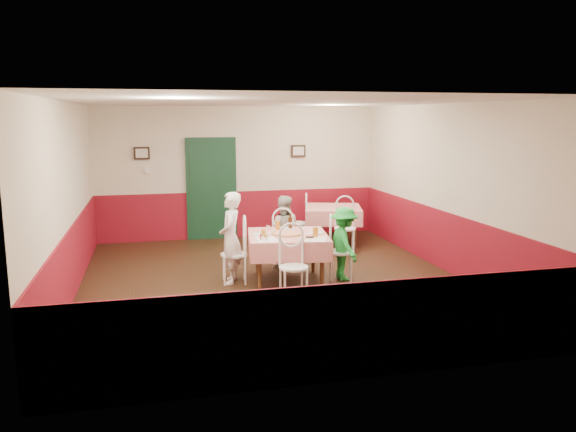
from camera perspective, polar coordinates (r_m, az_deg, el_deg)
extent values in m
plane|color=black|center=(8.97, -1.46, -6.67)|extent=(7.00, 7.00, 0.00)
plane|color=white|center=(8.60, -1.55, 11.51)|extent=(7.00, 7.00, 0.00)
cube|color=beige|center=(12.09, -5.00, 4.40)|extent=(6.00, 0.10, 2.80)
cube|color=beige|center=(5.35, 6.41, -2.72)|extent=(6.00, 0.10, 2.80)
cube|color=beige|center=(8.57, -21.53, 1.43)|extent=(0.10, 7.00, 2.80)
cube|color=beige|center=(9.75, 16.03, 2.70)|extent=(0.10, 7.00, 2.80)
cube|color=maroon|center=(12.20, -4.93, 0.18)|extent=(6.00, 0.03, 1.00)
cube|color=maroon|center=(5.63, 6.18, -11.65)|extent=(6.00, 0.03, 1.00)
cube|color=maroon|center=(8.73, -21.05, -4.41)|extent=(0.03, 7.00, 1.00)
cube|color=maroon|center=(9.89, 15.70, -2.48)|extent=(0.03, 7.00, 1.00)
cube|color=black|center=(12.01, -7.77, 2.63)|extent=(0.96, 0.06, 2.10)
cube|color=black|center=(11.87, -14.64, 6.19)|extent=(0.32, 0.03, 0.26)
cube|color=black|center=(12.27, 1.05, 6.62)|extent=(0.32, 0.03, 0.26)
cube|color=white|center=(11.90, -14.08, 4.53)|extent=(0.10, 0.03, 0.10)
cube|color=red|center=(8.91, 0.00, -4.28)|extent=(1.38, 1.38, 0.77)
cube|color=red|center=(11.61, 4.58, -0.94)|extent=(1.38, 1.38, 0.77)
cylinder|color=#B74723|center=(8.79, -0.10, -1.79)|extent=(0.54, 0.54, 0.03)
cylinder|color=white|center=(8.78, -2.87, -1.88)|extent=(0.28, 0.28, 0.01)
cylinder|color=white|center=(8.89, 2.82, -1.73)|extent=(0.28, 0.28, 0.01)
cylinder|color=white|center=(9.23, -0.10, -1.27)|extent=(0.28, 0.28, 0.01)
cylinder|color=#BF7219|center=(8.55, -2.50, -1.82)|extent=(0.08, 0.08, 0.12)
cylinder|color=#BF7219|center=(8.62, 2.80, -1.64)|extent=(0.09, 0.09, 0.15)
cylinder|color=#BF7219|center=(9.18, -1.04, -0.96)|extent=(0.08, 0.08, 0.14)
cylinder|color=#381C0A|center=(9.21, 0.24, -0.59)|extent=(0.07, 0.07, 0.24)
cylinder|color=silver|center=(8.37, -2.62, -2.20)|extent=(0.04, 0.04, 0.09)
cylinder|color=silver|center=(8.32, -2.18, -2.27)|extent=(0.04, 0.04, 0.09)
cylinder|color=#B23319|center=(8.42, -2.76, -2.12)|extent=(0.04, 0.04, 0.09)
cube|color=white|center=(8.43, -2.19, -2.41)|extent=(0.30, 0.40, 0.00)
cube|color=white|center=(8.47, 2.86, -2.36)|extent=(0.42, 0.48, 0.00)
cube|color=black|center=(8.56, 2.20, -2.16)|extent=(0.12, 0.10, 0.02)
imported|color=gray|center=(8.79, -5.85, -2.22)|extent=(0.47, 0.60, 1.44)
imported|color=gray|center=(9.73, -0.50, -1.56)|extent=(0.71, 0.62, 1.25)
imported|color=gray|center=(8.99, 5.73, -2.81)|extent=(0.48, 0.78, 1.18)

